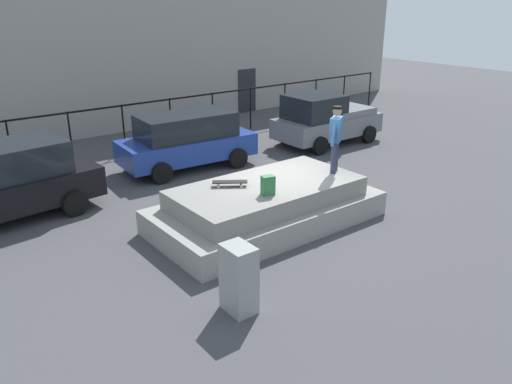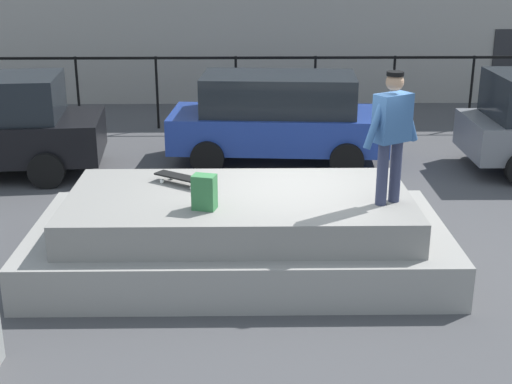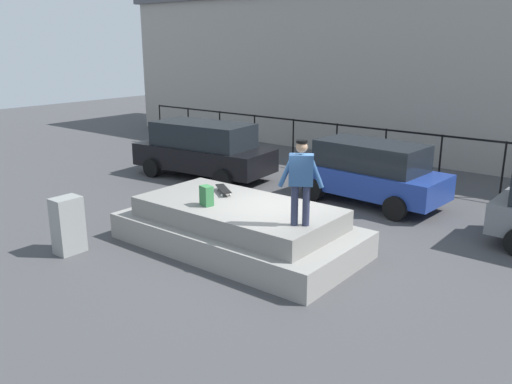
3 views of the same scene
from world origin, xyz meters
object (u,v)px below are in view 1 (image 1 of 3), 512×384
backpack (268,185)px  car_grey_pickup_far (325,119)px  skateboarder (336,135)px  skateboard (230,182)px  car_blue_hatchback_mid (187,140)px  utility_box (239,279)px

backpack → car_grey_pickup_far: car_grey_pickup_far is taller
skateboarder → skateboard: skateboarder is taller
skateboarder → car_grey_pickup_far: 6.40m
car_blue_hatchback_mid → car_grey_pickup_far: bearing=-6.9°
car_blue_hatchback_mid → utility_box: 8.17m
skateboarder → car_blue_hatchback_mid: 5.48m
skateboarder → skateboard: 2.89m
utility_box → skateboard: bearing=57.7°
skateboard → car_blue_hatchback_mid: size_ratio=0.18×
car_blue_hatchback_mid → car_grey_pickup_far: 5.50m
skateboard → car_blue_hatchback_mid: car_blue_hatchback_mid is taller
skateboarder → car_blue_hatchback_mid: skateboarder is taller
car_blue_hatchback_mid → skateboard: bearing=-108.7°
skateboard → car_grey_pickup_far: (6.98, 3.84, -0.20)m
utility_box → skateboarder: bearing=26.1°
skateboard → car_grey_pickup_far: size_ratio=0.19×
skateboard → car_grey_pickup_far: bearing=28.8°
skateboarder → utility_box: size_ratio=1.33×
skateboard → car_grey_pickup_far: car_grey_pickup_far is taller
car_grey_pickup_far → skateboard: bearing=-151.2°
backpack → utility_box: backpack is taller
backpack → car_blue_hatchback_mid: bearing=-86.9°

